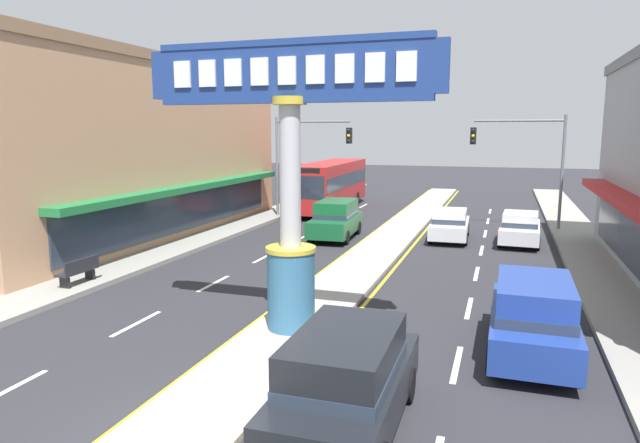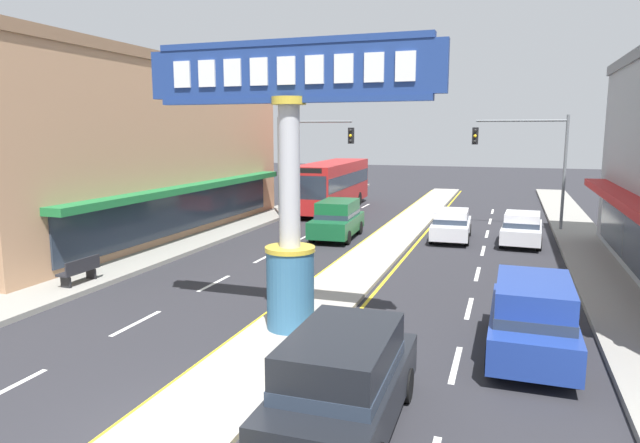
{
  "view_description": "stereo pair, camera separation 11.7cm",
  "coord_description": "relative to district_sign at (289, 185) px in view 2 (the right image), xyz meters",
  "views": [
    {
      "loc": [
        5.25,
        -7.89,
        5.36
      ],
      "look_at": [
        -0.1,
        8.26,
        2.6
      ],
      "focal_mm": 31.42,
      "sensor_mm": 36.0,
      "label": 1
    },
    {
      "loc": [
        5.36,
        -7.85,
        5.36
      ],
      "look_at": [
        -0.1,
        8.26,
        2.6
      ],
      "focal_mm": 31.42,
      "sensor_mm": 36.0,
      "label": 2
    }
  ],
  "objects": [
    {
      "name": "district_sign",
      "position": [
        0.0,
        0.0,
        0.0
      ],
      "size": [
        7.84,
        1.33,
        7.47
      ],
      "color": "#33668C",
      "rests_on": "median_strip"
    },
    {
      "name": "suv_far_left_oncoming",
      "position": [
        6.05,
        0.37,
        -2.99
      ],
      "size": [
        1.99,
        4.61,
        1.9
      ],
      "color": "navy",
      "rests_on": "ground"
    },
    {
      "name": "lane_markings",
      "position": [
        -0.0,
        11.14,
        -3.97
      ],
      "size": [
        8.94,
        52.0,
        0.01
      ],
      "color": "silver",
      "rests_on": "ground"
    },
    {
      "name": "traffic_light_right_side",
      "position": [
        6.34,
        18.68,
        0.27
      ],
      "size": [
        4.86,
        0.46,
        6.2
      ],
      "color": "slate",
      "rests_on": "ground"
    },
    {
      "name": "sedan_near_right_lane",
      "position": [
        2.75,
        14.62,
        -3.19
      ],
      "size": [
        1.95,
        4.36,
        1.53
      ],
      "color": "silver",
      "rests_on": "ground"
    },
    {
      "name": "storefront_left",
      "position": [
        -14.21,
        10.64,
        0.46
      ],
      "size": [
        9.95,
        22.1,
        8.88
      ],
      "color": "tan",
      "rests_on": "ground"
    },
    {
      "name": "bus_far_right_lane",
      "position": [
        -6.05,
        23.0,
        -2.11
      ],
      "size": [
        2.91,
        11.28,
        3.26
      ],
      "color": "#B21E1E",
      "rests_on": "ground"
    },
    {
      "name": "sidewalk_left",
      "position": [
        -8.89,
        10.49,
        -3.89
      ],
      "size": [
        2.37,
        60.0,
        0.18
      ],
      "primitive_type": "cube",
      "color": "gray",
      "rests_on": "ground"
    },
    {
      "name": "suv_kerb_right",
      "position": [
        2.75,
        -4.36,
        -2.99
      ],
      "size": [
        2.0,
        4.62,
        1.9
      ],
      "color": "black",
      "rests_on": "ground"
    },
    {
      "name": "median_strip",
      "position": [
        -0.0,
        12.49,
        -3.91
      ],
      "size": [
        2.2,
        52.0,
        0.14
      ],
      "primitive_type": "cube",
      "color": "#A39E93",
      "rests_on": "ground"
    },
    {
      "name": "street_bench",
      "position": [
        -8.44,
        1.67,
        -3.33
      ],
      "size": [
        0.48,
        1.6,
        0.88
      ],
      "color": "#232328",
      "rests_on": "sidewalk_left"
    },
    {
      "name": "sidewalk_right",
      "position": [
        8.89,
        10.49,
        -3.89
      ],
      "size": [
        2.37,
        60.0,
        0.18
      ],
      "primitive_type": "cube",
      "color": "gray",
      "rests_on": "ground"
    },
    {
      "name": "sedan_mid_left_lane",
      "position": [
        6.05,
        14.61,
        -3.19
      ],
      "size": [
        1.99,
        4.38,
        1.53
      ],
      "color": "silver",
      "rests_on": "ground"
    },
    {
      "name": "ground_plane",
      "position": [
        -0.0,
        -5.51,
        -3.98
      ],
      "size": [
        160.0,
        160.0,
        0.0
      ],
      "primitive_type": "plane",
      "color": "#28282D"
    },
    {
      "name": "suv_near_left_lane",
      "position": [
        -2.76,
        13.29,
        -2.99
      ],
      "size": [
        2.16,
        4.7,
        1.9
      ],
      "color": "#14562D",
      "rests_on": "ground"
    },
    {
      "name": "traffic_light_left_side",
      "position": [
        -6.34,
        18.46,
        0.27
      ],
      "size": [
        4.86,
        0.46,
        6.2
      ],
      "color": "slate",
      "rests_on": "ground"
    }
  ]
}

